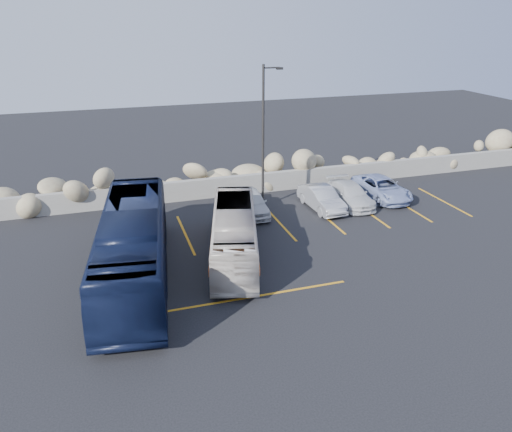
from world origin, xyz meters
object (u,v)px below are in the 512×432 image
object	(u,v)px
vintage_bus	(234,234)
car_c	(350,194)
car_b	(322,198)
car_a	(251,202)
lamppost	(264,134)
car_d	(382,188)
tour_coach	(134,246)

from	to	relation	value
vintage_bus	car_c	world-z (taller)	vintage_bus
car_b	car_c	bearing A→B (deg)	2.94
vintage_bus	car_a	xyz separation A→B (m)	(2.33, 4.87, -0.48)
car_a	car_b	bearing A→B (deg)	-3.65
car_a	car_c	bearing A→B (deg)	0.84
vintage_bus	lamppost	bearing A→B (deg)	74.90
car_b	lamppost	bearing A→B (deg)	153.42
car_a	car_d	bearing A→B (deg)	4.68
tour_coach	car_a	size ratio (longest dim) A/B	2.85
car_a	car_b	size ratio (longest dim) A/B	0.99
lamppost	vintage_bus	world-z (taller)	lamppost
car_a	car_c	xyz separation A→B (m)	(5.96, -0.40, -0.05)
tour_coach	car_b	world-z (taller)	tour_coach
lamppost	car_c	size ratio (longest dim) A/B	1.91
lamppost	car_b	world-z (taller)	lamppost
vintage_bus	car_c	distance (m)	9.43
lamppost	vintage_bus	bearing A→B (deg)	-120.44
car_a	car_d	distance (m)	8.28
tour_coach	car_d	distance (m)	16.16
car_b	car_c	world-z (taller)	car_b
car_b	car_d	size ratio (longest dim) A/B	0.87
vintage_bus	car_d	world-z (taller)	vintage_bus
tour_coach	car_b	bearing A→B (deg)	32.57
car_c	car_d	distance (m)	2.35
vintage_bus	car_d	xyz separation A→B (m)	(10.61, 4.86, -0.51)
car_a	car_d	size ratio (longest dim) A/B	0.85
vintage_bus	car_c	size ratio (longest dim) A/B	1.96
tour_coach	car_c	bearing A→B (deg)	29.94
lamppost	car_c	world-z (taller)	lamppost
car_a	car_c	size ratio (longest dim) A/B	0.92
tour_coach	car_c	size ratio (longest dim) A/B	2.62
car_b	vintage_bus	bearing A→B (deg)	-148.70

